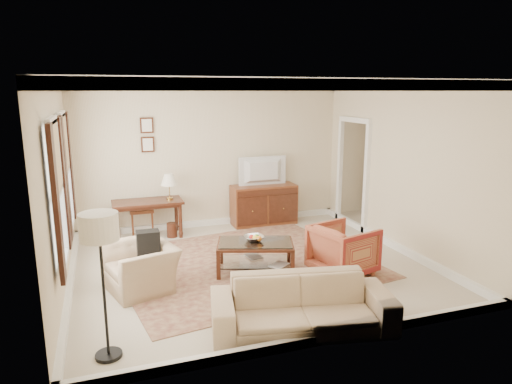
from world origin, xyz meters
TOP-DOWN VIEW (x-y plane):
  - room_shell at (0.00, 0.00)m, footprint 5.51×5.01m
  - annex_bedroom at (4.49, 1.15)m, footprint 3.00×2.70m
  - window_front at (-2.70, -0.70)m, footprint 0.12×1.56m
  - window_rear at (-2.70, 0.90)m, footprint 0.12×1.56m
  - doorway at (2.71, 1.50)m, footprint 0.10×1.12m
  - rug at (-0.09, 0.13)m, footprint 4.36×3.89m
  - writing_desk at (-1.39, 2.07)m, footprint 1.31×0.66m
  - desk_chair at (-1.49, 2.42)m, footprint 0.48×0.48m
  - desk_lamp at (-0.96, 2.07)m, footprint 0.32×0.32m
  - framed_prints at (-1.29, 2.47)m, footprint 0.25×0.04m
  - sideboard at (1.02, 2.21)m, footprint 1.36×0.52m
  - tv at (1.02, 2.19)m, footprint 0.98×0.56m
  - coffee_table at (0.00, -0.25)m, footprint 1.32×1.01m
  - fruit_bowl at (-0.00, -0.18)m, footprint 0.42×0.42m
  - book_a at (-0.08, -0.10)m, footprint 0.28×0.07m
  - book_b at (0.22, -0.46)m, footprint 0.19×0.24m
  - striped_armchair at (1.26, -0.75)m, footprint 0.97×1.01m
  - club_armchair at (-1.74, -0.31)m, footprint 0.90×1.13m
  - backpack at (-1.61, -0.23)m, footprint 0.23×0.33m
  - sofa at (-0.04, -2.09)m, footprint 2.21×1.03m
  - floor_lamp at (-2.23, -1.96)m, footprint 0.39×0.39m

SIDE VIEW (x-z plane):
  - rug at x=-0.09m, z-range 0.00..0.01m
  - book_b at x=0.22m, z-range 0.00..0.38m
  - book_a at x=-0.08m, z-range 0.00..0.38m
  - annex_bedroom at x=4.49m, z-range -1.11..1.79m
  - coffee_table at x=0.00m, z-range 0.13..0.63m
  - sofa at x=-0.04m, z-range 0.00..0.83m
  - sideboard at x=1.02m, z-range 0.00..0.84m
  - striped_armchair at x=1.26m, z-range 0.00..0.86m
  - club_armchair at x=-1.74m, z-range 0.00..0.87m
  - desk_chair at x=-1.49m, z-range 0.00..1.05m
  - fruit_bowl at x=0.00m, z-range 0.49..0.60m
  - writing_desk at x=-1.39m, z-range 0.25..0.97m
  - backpack at x=-1.61m, z-range 0.48..0.88m
  - desk_lamp at x=-0.96m, z-range 0.72..1.22m
  - doorway at x=2.71m, z-range -0.05..2.20m
  - tv at x=1.02m, z-range 1.26..1.39m
  - floor_lamp at x=-2.23m, z-range 0.54..2.12m
  - window_front at x=-2.70m, z-range 0.65..2.45m
  - window_rear at x=-2.70m, z-range 0.65..2.45m
  - framed_prints at x=-1.29m, z-range 1.60..2.28m
  - room_shell at x=0.00m, z-range 1.02..3.93m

